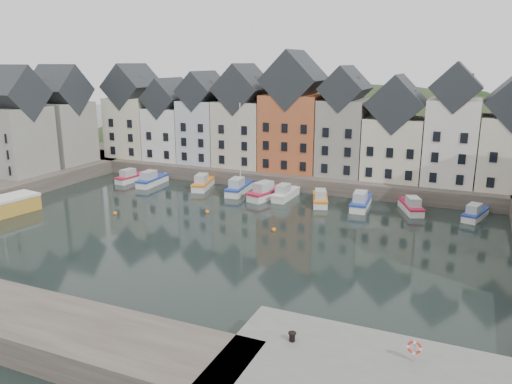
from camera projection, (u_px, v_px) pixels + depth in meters
The scene contains 18 objects.
ground at pixel (204, 238), 52.67m from camera, with size 260.00×260.00×0.00m, color black.
far_quay at pixel (297, 173), 79.02m from camera, with size 90.00×16.00×2.00m, color #463E36.
hillside at pixel (335, 235), 106.87m from camera, with size 153.60×70.40×64.00m.
far_terrace at pixel (314, 125), 74.01m from camera, with size 72.37×8.16×17.78m.
left_terrace at pixel (40, 123), 76.32m from camera, with size 7.65×17.00×15.69m.
mooring_buoys at pixel (196, 218), 58.91m from camera, with size 20.50×5.50×0.50m.
boat_a at pixel (131, 177), 77.32m from camera, with size 2.58×6.09×2.27m.
boat_b at pixel (152, 180), 75.13m from camera, with size 2.38×6.57×2.48m.
boat_c at pixel (203, 183), 73.15m from camera, with size 3.47×6.71×2.47m.
boat_d at pixel (239, 188), 70.36m from camera, with size 2.80×6.89×12.81m.
boat_e at pixel (267, 193), 67.78m from camera, with size 3.88×7.26×2.66m.
boat_f at pixel (285, 194), 67.59m from camera, with size 2.11×6.16×2.34m.
boat_g at pixel (320, 199), 65.05m from camera, with size 3.57×6.23×2.28m.
boat_h at pixel (361, 202), 63.32m from camera, with size 2.47×6.66×2.51m.
boat_i at pixel (411, 207), 61.67m from camera, with size 3.94×6.15×2.27m.
boat_j at pixel (475, 214), 58.93m from camera, with size 3.16×5.78×2.12m.
mooring_bollard at pixel (292, 336), 29.50m from camera, with size 0.48×0.48×0.56m.
life_ring_post at pixel (414, 348), 27.31m from camera, with size 0.80×0.17×1.30m.
Camera 1 is at (24.96, -43.36, 18.06)m, focal length 35.00 mm.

